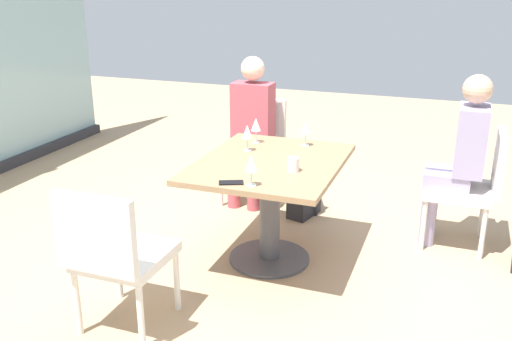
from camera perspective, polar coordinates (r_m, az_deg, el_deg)
The scene contains 15 objects.
ground_plane at distance 4.01m, azimuth 1.36°, elevation -8.97°, with size 12.00×12.00×0.00m, color tan.
dining_table_main at distance 3.79m, azimuth 1.42°, elevation -1.76°, with size 1.15×0.92×0.73m.
chair_far_right at distance 4.93m, azimuth -0.12°, elevation 2.72°, with size 0.50×0.46×0.87m.
chair_front_right at distance 4.31m, azimuth 21.09°, elevation -1.08°, with size 0.46×0.50×0.87m.
chair_far_left at distance 3.13m, azimuth -14.12°, elevation -7.91°, with size 0.50×0.46×0.87m.
person_far_right at distance 4.78m, azimuth -0.57°, elevation 4.71°, with size 0.39×0.34×1.26m.
person_front_right at distance 4.24m, azimuth 19.95°, elevation 1.67°, with size 0.34×0.39×1.26m.
wine_glass_0 at distance 3.91m, azimuth -0.89°, elevation 3.87°, with size 0.07×0.07×0.18m.
wine_glass_1 at distance 3.24m, azimuth -0.49°, elevation 0.64°, with size 0.07×0.07×0.18m.
wine_glass_2 at distance 4.04m, azimuth 5.05°, elevation 4.32°, with size 0.07×0.07×0.18m.
wine_glass_3 at distance 4.10m, azimuth -0.00°, elevation 4.62°, with size 0.07×0.07×0.18m.
coffee_cup at distance 3.52m, azimuth 3.76°, elevation 0.61°, with size 0.08×0.08×0.09m, color white.
cell_phone_on_table at distance 3.32m, azimuth -2.53°, elevation -1.23°, with size 0.07×0.14×0.01m, color black.
handbag_0 at distance 4.79m, azimuth 5.11°, elevation -2.35°, with size 0.30×0.16×0.28m, color #232328.
handbag_2 at distance 4.67m, azimuth 4.88°, elevation -2.93°, with size 0.30×0.16×0.28m, color #232328.
Camera 1 is at (-3.35, -1.14, 1.89)m, focal length 39.58 mm.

